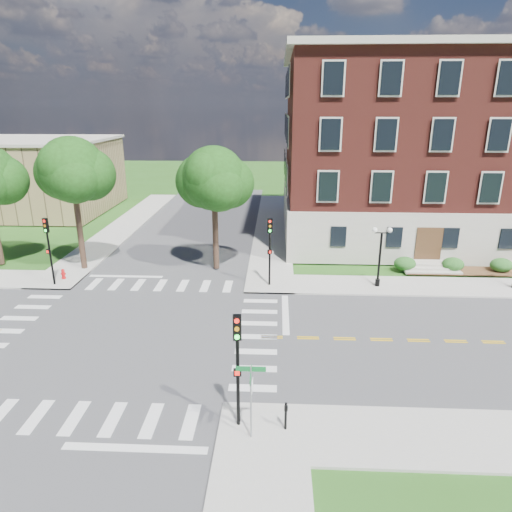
{
  "coord_description": "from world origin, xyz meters",
  "views": [
    {
      "loc": [
        8.18,
        -22.45,
        12.29
      ],
      "look_at": [
        6.91,
        4.56,
        3.2
      ],
      "focal_mm": 32.0,
      "sensor_mm": 36.0,
      "label": 1
    }
  ],
  "objects_px": {
    "twin_lamp_west": "(380,253)",
    "fire_hydrant": "(63,274)",
    "traffic_signal_se": "(238,357)",
    "push_button_post": "(286,415)",
    "traffic_signal_ne": "(270,243)",
    "street_sign_pole": "(251,388)",
    "traffic_signal_nw": "(48,243)"
  },
  "relations": [
    {
      "from": "traffic_signal_se",
      "to": "fire_hydrant",
      "type": "bearing_deg",
      "value": 132.65
    },
    {
      "from": "twin_lamp_west",
      "to": "fire_hydrant",
      "type": "relative_size",
      "value": 5.64
    },
    {
      "from": "traffic_signal_se",
      "to": "street_sign_pole",
      "type": "height_order",
      "value": "traffic_signal_se"
    },
    {
      "from": "traffic_signal_ne",
      "to": "twin_lamp_west",
      "type": "distance_m",
      "value": 7.6
    },
    {
      "from": "traffic_signal_ne",
      "to": "traffic_signal_nw",
      "type": "bearing_deg",
      "value": -177.6
    },
    {
      "from": "twin_lamp_west",
      "to": "fire_hydrant",
      "type": "distance_m",
      "value": 22.69
    },
    {
      "from": "traffic_signal_se",
      "to": "fire_hydrant",
      "type": "distance_m",
      "value": 20.96
    },
    {
      "from": "traffic_signal_ne",
      "to": "fire_hydrant",
      "type": "distance_m",
      "value": 15.28
    },
    {
      "from": "traffic_signal_ne",
      "to": "street_sign_pole",
      "type": "relative_size",
      "value": 1.55
    },
    {
      "from": "traffic_signal_ne",
      "to": "push_button_post",
      "type": "relative_size",
      "value": 4.0
    },
    {
      "from": "traffic_signal_ne",
      "to": "fire_hydrant",
      "type": "relative_size",
      "value": 6.4
    },
    {
      "from": "traffic_signal_se",
      "to": "street_sign_pole",
      "type": "relative_size",
      "value": 1.55
    },
    {
      "from": "fire_hydrant",
      "to": "traffic_signal_nw",
      "type": "bearing_deg",
      "value": -98.94
    },
    {
      "from": "traffic_signal_ne",
      "to": "street_sign_pole",
      "type": "bearing_deg",
      "value": -91.46
    },
    {
      "from": "traffic_signal_nw",
      "to": "twin_lamp_west",
      "type": "height_order",
      "value": "traffic_signal_nw"
    },
    {
      "from": "twin_lamp_west",
      "to": "street_sign_pole",
      "type": "xyz_separation_m",
      "value": [
        -7.97,
        -15.67,
        -0.21
      ]
    },
    {
      "from": "traffic_signal_se",
      "to": "twin_lamp_west",
      "type": "xyz_separation_m",
      "value": [
        8.52,
        14.97,
        -0.66
      ]
    },
    {
      "from": "twin_lamp_west",
      "to": "street_sign_pole",
      "type": "height_order",
      "value": "twin_lamp_west"
    },
    {
      "from": "traffic_signal_se",
      "to": "push_button_post",
      "type": "height_order",
      "value": "traffic_signal_se"
    },
    {
      "from": "traffic_signal_nw",
      "to": "push_button_post",
      "type": "height_order",
      "value": "traffic_signal_nw"
    },
    {
      "from": "traffic_signal_ne",
      "to": "push_button_post",
      "type": "height_order",
      "value": "traffic_signal_ne"
    },
    {
      "from": "twin_lamp_west",
      "to": "push_button_post",
      "type": "height_order",
      "value": "twin_lamp_west"
    },
    {
      "from": "push_button_post",
      "to": "fire_hydrant",
      "type": "xyz_separation_m",
      "value": [
        -15.95,
        15.48,
        -0.33
      ]
    },
    {
      "from": "twin_lamp_west",
      "to": "push_button_post",
      "type": "relative_size",
      "value": 3.53
    },
    {
      "from": "traffic_signal_se",
      "to": "push_button_post",
      "type": "xyz_separation_m",
      "value": [
        1.87,
        -0.2,
        -2.39
      ]
    },
    {
      "from": "fire_hydrant",
      "to": "push_button_post",
      "type": "bearing_deg",
      "value": -44.16
    },
    {
      "from": "twin_lamp_west",
      "to": "street_sign_pole",
      "type": "distance_m",
      "value": 17.58
    },
    {
      "from": "traffic_signal_nw",
      "to": "fire_hydrant",
      "type": "height_order",
      "value": "traffic_signal_nw"
    },
    {
      "from": "traffic_signal_ne",
      "to": "push_button_post",
      "type": "bearing_deg",
      "value": -86.5
    },
    {
      "from": "traffic_signal_nw",
      "to": "twin_lamp_west",
      "type": "bearing_deg",
      "value": 2.02
    },
    {
      "from": "traffic_signal_se",
      "to": "traffic_signal_nw",
      "type": "bearing_deg",
      "value": 135.16
    },
    {
      "from": "traffic_signal_se",
      "to": "fire_hydrant",
      "type": "relative_size",
      "value": 6.4
    }
  ]
}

